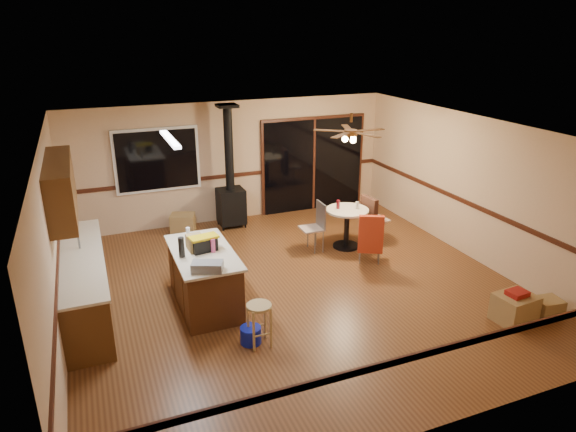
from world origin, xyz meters
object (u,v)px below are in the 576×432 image
chair_right (370,214)px  box_corner_b (547,308)px  box_under_window (183,223)px  box_corner_a (515,308)px  bar_stool (259,325)px  chair_near (371,234)px  kitchen_island (204,278)px  toolbox_grey (207,267)px  wood_stove (231,194)px  dining_table (347,222)px  chair_left (317,221)px  toolbox_black (204,245)px  blue_bucket (251,335)px

chair_right → box_corner_b: 3.61m
box_under_window → box_corner_a: bearing=-54.0°
bar_stool → box_under_window: size_ratio=1.27×
chair_near → box_corner_a: size_ratio=1.28×
kitchen_island → toolbox_grey: size_ratio=3.98×
chair_right → box_corner_a: 3.38m
wood_stove → chair_right: wood_stove is taller
dining_table → box_under_window: 3.43m
chair_left → toolbox_grey: bearing=-143.2°
dining_table → box_corner_b: (1.54, -3.41, -0.38)m
toolbox_black → chair_near: size_ratio=0.53×
kitchen_island → box_corner_b: 5.14m
chair_left → toolbox_black: bearing=-153.1°
box_corner_b → box_under_window: bearing=129.0°
toolbox_black → box_under_window: toolbox_black is taller
kitchen_island → toolbox_black: toolbox_black is taller
chair_near → chair_left: bearing=122.4°
bar_stool → chair_left: size_ratio=1.19×
blue_bucket → toolbox_grey: bearing=125.7°
blue_bucket → box_under_window: size_ratio=0.59×
toolbox_grey → chair_left: 3.21m
dining_table → box_corner_b: size_ratio=2.20×
box_corner_b → toolbox_black: bearing=153.6°
wood_stove → box_under_window: (-1.04, 0.05, -0.54)m
dining_table → chair_left: bearing=170.6°
toolbox_grey → box_corner_b: (4.68, -1.60, -0.81)m
box_under_window → box_corner_a: size_ratio=0.88×
chair_left → box_under_window: (-2.21, 1.86, -0.39)m
bar_stool → chair_left: (2.04, 2.57, 0.28)m
chair_near → dining_table: bearing=91.0°
wood_stove → toolbox_grey: wood_stove is taller
wood_stove → chair_near: (1.78, -2.77, -0.13)m
wood_stove → toolbox_black: bearing=-112.6°
wood_stove → chair_left: 2.16m
wood_stove → blue_bucket: (-0.97, -4.30, -0.61)m
chair_left → chair_right: size_ratio=0.74×
wood_stove → dining_table: bearing=-47.3°
kitchen_island → wood_stove: size_ratio=0.67×
toolbox_black → blue_bucket: 1.56m
kitchen_island → chair_left: chair_left is taller
blue_bucket → chair_left: 3.31m
box_corner_b → blue_bucket: bearing=166.6°
toolbox_grey → blue_bucket: size_ratio=1.47×
toolbox_grey → dining_table: toolbox_grey is taller
wood_stove → blue_bucket: 4.45m
kitchen_island → chair_left: (2.47, 1.24, 0.14)m
toolbox_grey → chair_right: (3.66, 1.84, -0.37)m
bar_stool → box_corner_a: 3.73m
wood_stove → chair_left: (1.17, -1.81, -0.14)m
toolbox_black → box_corner_a: (4.04, -2.16, -0.79)m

